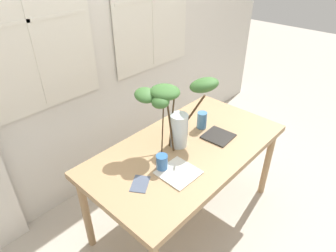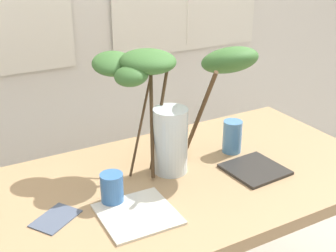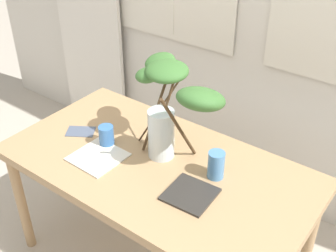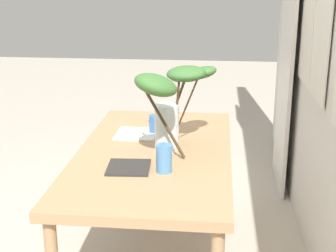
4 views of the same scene
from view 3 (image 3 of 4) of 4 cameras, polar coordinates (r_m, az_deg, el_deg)
The scene contains 7 objects.
dining_table at distance 2.18m, azimuth -1.49°, elevation -6.41°, with size 1.56×0.84×0.74m.
vase_with_branches at distance 2.02m, azimuth 0.40°, elevation 3.28°, with size 0.62×0.46×0.50m.
drinking_glass_blue_left at distance 2.25m, azimuth -8.20°, elevation -1.29°, with size 0.08×0.08×0.11m, color #386BAD.
drinking_glass_blue_right at distance 2.02m, azimuth 6.42°, elevation -5.17°, with size 0.08×0.08×0.14m, color #4C84BC.
plate_square_left at distance 2.19m, azimuth -9.32°, elevation -4.07°, with size 0.24×0.24×0.01m, color silver.
plate_square_right at distance 1.95m, azimuth 2.97°, elevation -9.06°, with size 0.21×0.21×0.01m, color #2D2B28.
napkin_folded at distance 2.41m, azimuth -11.55°, elevation -0.72°, with size 0.15×0.10×0.00m, color #4C566B.
Camera 3 is at (1.05, -1.31, 2.06)m, focal length 45.74 mm.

